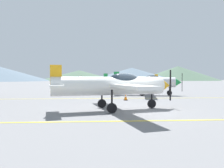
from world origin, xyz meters
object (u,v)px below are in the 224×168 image
Objects in this scene: airplane_mid at (147,82)px; airplane_back at (139,80)px; traffic_cone_front at (126,97)px; airplane_far at (84,81)px; airplane_near at (114,85)px.

airplane_mid is 1.00× the size of airplane_back.
airplane_mid is at bearing 59.89° from traffic_cone_front.
airplane_back is (10.23, 7.18, 0.00)m from airplane_far.
airplane_near is at bearing -112.54° from airplane_mid.
airplane_back is (2.42, 16.94, 0.00)m from airplane_mid.
airplane_back reaches higher than traffic_cone_front.
airplane_far is (-7.81, 9.77, 0.00)m from airplane_mid.
airplane_near is at bearing -80.99° from airplane_far.
airplane_far is at bearing 128.65° from airplane_mid.
airplane_far is 12.49m from airplane_back.
airplane_far is 15.38× the size of traffic_cone_front.
airplane_mid is 17.12m from airplane_back.
airplane_back is at bearing 76.00° from airplane_near.
airplane_back is (6.95, 27.87, 0.00)m from airplane_near.
airplane_near is 0.99× the size of airplane_far.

